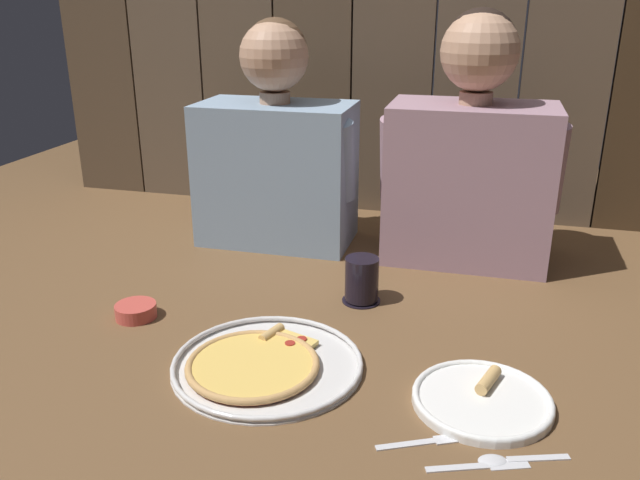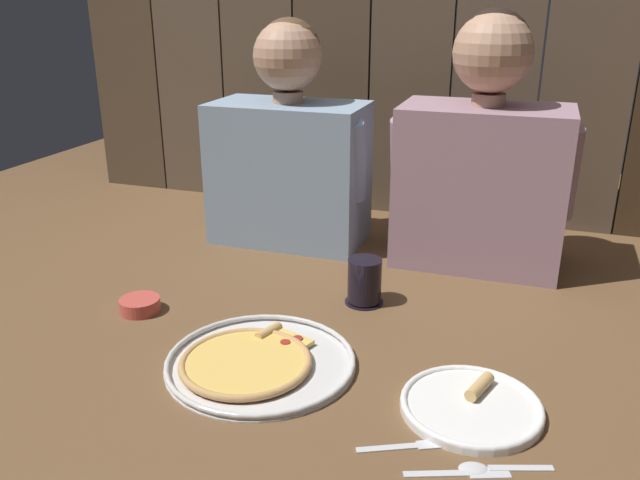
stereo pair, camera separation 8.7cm
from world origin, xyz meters
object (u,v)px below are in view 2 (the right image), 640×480
(diner_right, at_px, (483,157))
(dinner_plate, at_px, (471,405))
(diner_left, at_px, (289,148))
(pizza_tray, at_px, (255,361))
(drinking_glass, at_px, (364,282))
(dipping_bowl, at_px, (140,304))

(diner_right, bearing_deg, dinner_plate, -84.20)
(diner_left, bearing_deg, pizza_tray, -74.39)
(pizza_tray, relative_size, diner_right, 0.57)
(pizza_tray, relative_size, drinking_glass, 3.40)
(drinking_glass, relative_size, dipping_bowl, 1.19)
(pizza_tray, relative_size, dinner_plate, 1.51)
(pizza_tray, distance_m, diner_right, 0.78)
(pizza_tray, height_order, diner_left, diner_left)
(dinner_plate, xyz_separation_m, dipping_bowl, (-0.73, 0.13, 0.01))
(dipping_bowl, bearing_deg, diner_left, 74.49)
(dinner_plate, height_order, drinking_glass, drinking_glass)
(pizza_tray, bearing_deg, dinner_plate, -1.67)
(dinner_plate, bearing_deg, diner_right, 95.80)
(dipping_bowl, relative_size, diner_right, 0.14)
(dipping_bowl, bearing_deg, diner_right, 38.75)
(dinner_plate, distance_m, dipping_bowl, 0.74)
(dinner_plate, relative_size, diner_left, 0.40)
(dipping_bowl, xyz_separation_m, diner_right, (0.66, 0.53, 0.26))
(drinking_glass, height_order, diner_right, diner_right)
(dinner_plate, xyz_separation_m, drinking_glass, (-0.27, 0.33, 0.04))
(diner_left, bearing_deg, drinking_glass, -47.20)
(drinking_glass, xyz_separation_m, dipping_bowl, (-0.45, -0.20, -0.03))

